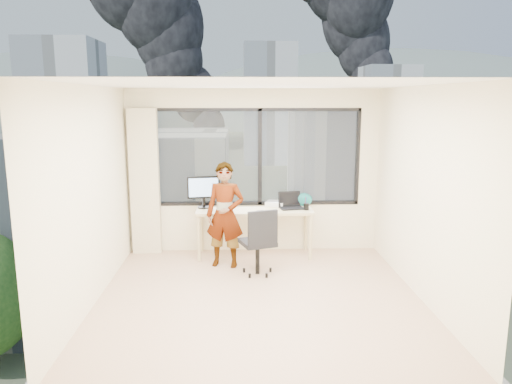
{
  "coord_description": "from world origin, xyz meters",
  "views": [
    {
      "loc": [
        -0.26,
        -5.67,
        2.44
      ],
      "look_at": [
        0.0,
        1.0,
        1.15
      ],
      "focal_mm": 33.88,
      "sensor_mm": 36.0,
      "label": 1
    }
  ],
  "objects_px": {
    "laptop": "(292,201)",
    "handbag": "(304,200)",
    "chair": "(258,240)",
    "monitor": "(204,192)",
    "person": "(225,215)",
    "game_console": "(276,203)",
    "desk": "(254,232)"
  },
  "relations": [
    {
      "from": "laptop",
      "to": "handbag",
      "type": "distance_m",
      "value": 0.29
    },
    {
      "from": "chair",
      "to": "monitor",
      "type": "bearing_deg",
      "value": 112.02
    },
    {
      "from": "chair",
      "to": "person",
      "type": "bearing_deg",
      "value": 123.46
    },
    {
      "from": "chair",
      "to": "game_console",
      "type": "xyz_separation_m",
      "value": [
        0.34,
        1.07,
        0.3
      ]
    },
    {
      "from": "handbag",
      "to": "desk",
      "type": "bearing_deg",
      "value": -168.69
    },
    {
      "from": "person",
      "to": "laptop",
      "type": "relative_size",
      "value": 4.06
    },
    {
      "from": "person",
      "to": "chair",
      "type": "bearing_deg",
      "value": -24.88
    },
    {
      "from": "chair",
      "to": "handbag",
      "type": "distance_m",
      "value": 1.34
    },
    {
      "from": "person",
      "to": "handbag",
      "type": "relative_size",
      "value": 5.69
    },
    {
      "from": "game_console",
      "to": "laptop",
      "type": "relative_size",
      "value": 0.77
    },
    {
      "from": "person",
      "to": "laptop",
      "type": "distance_m",
      "value": 1.14
    },
    {
      "from": "desk",
      "to": "handbag",
      "type": "distance_m",
      "value": 0.95
    },
    {
      "from": "laptop",
      "to": "handbag",
      "type": "bearing_deg",
      "value": 30.08
    },
    {
      "from": "laptop",
      "to": "handbag",
      "type": "height_order",
      "value": "laptop"
    },
    {
      "from": "game_console",
      "to": "person",
      "type": "bearing_deg",
      "value": -118.41
    },
    {
      "from": "chair",
      "to": "handbag",
      "type": "xyz_separation_m",
      "value": [
        0.78,
        1.03,
        0.36
      ]
    },
    {
      "from": "monitor",
      "to": "chair",
      "type": "bearing_deg",
      "value": -58.44
    },
    {
      "from": "person",
      "to": "handbag",
      "type": "xyz_separation_m",
      "value": [
        1.24,
        0.66,
        0.08
      ]
    },
    {
      "from": "person",
      "to": "monitor",
      "type": "distance_m",
      "value": 0.72
    },
    {
      "from": "monitor",
      "to": "game_console",
      "type": "height_order",
      "value": "monitor"
    },
    {
      "from": "person",
      "to": "laptop",
      "type": "height_order",
      "value": "person"
    },
    {
      "from": "desk",
      "to": "handbag",
      "type": "relative_size",
      "value": 6.62
    },
    {
      "from": "monitor",
      "to": "laptop",
      "type": "xyz_separation_m",
      "value": [
        1.38,
        -0.11,
        -0.14
      ]
    },
    {
      "from": "monitor",
      "to": "handbag",
      "type": "bearing_deg",
      "value": -6.12
    },
    {
      "from": "person",
      "to": "laptop",
      "type": "bearing_deg",
      "value": 38.16
    },
    {
      "from": "monitor",
      "to": "laptop",
      "type": "relative_size",
      "value": 1.35
    },
    {
      "from": "desk",
      "to": "game_console",
      "type": "distance_m",
      "value": 0.59
    },
    {
      "from": "desk",
      "to": "laptop",
      "type": "bearing_deg",
      "value": 1.49
    },
    {
      "from": "chair",
      "to": "game_console",
      "type": "bearing_deg",
      "value": 54.02
    },
    {
      "from": "handbag",
      "to": "person",
      "type": "bearing_deg",
      "value": -154.79
    },
    {
      "from": "chair",
      "to": "monitor",
      "type": "height_order",
      "value": "monitor"
    },
    {
      "from": "desk",
      "to": "person",
      "type": "distance_m",
      "value": 0.75
    }
  ]
}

